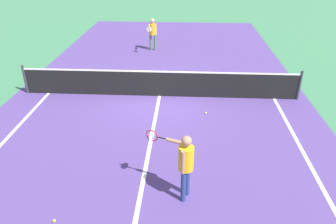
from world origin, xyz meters
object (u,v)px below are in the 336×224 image
Objects in this scene: player_far at (152,31)px; tennis_ball_mid_court at (54,221)px; player_near at (185,161)px; tennis_ball_near_net at (206,113)px; net at (159,83)px.

player_far reaches higher than tennis_ball_mid_court.
player_near is 0.99× the size of player_far.
tennis_ball_mid_court is (-0.81, -11.70, -0.95)m from player_far.
player_near is 10.96m from player_far.
tennis_ball_near_net is at bearing 56.13° from tennis_ball_mid_court.
player_far is 7.37m from tennis_ball_near_net.
player_near is 23.72× the size of tennis_ball_mid_court.
tennis_ball_near_net is (0.65, 3.92, -0.93)m from player_near.
net is at bearing -81.90° from player_far.
player_near is 23.72× the size of tennis_ball_near_net.
net is 2.11m from tennis_ball_near_net.
net is 6.32× the size of player_near.
net is 6.23× the size of player_far.
net is at bearing 141.35° from tennis_ball_near_net.
tennis_ball_mid_court is (-3.22, -4.80, 0.00)m from tennis_ball_near_net.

